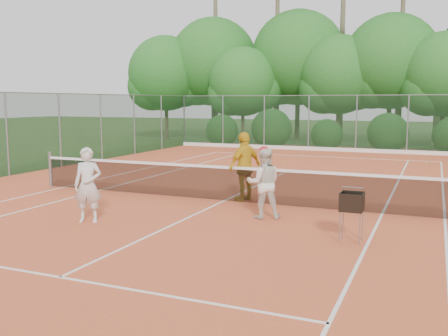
{
  "coord_description": "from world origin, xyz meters",
  "views": [
    {
      "loc": [
        5.18,
        -12.18,
        2.7
      ],
      "look_at": [
        0.52,
        -1.2,
        1.1
      ],
      "focal_mm": 40.0,
      "sensor_mm": 36.0,
      "label": 1
    }
  ],
  "objects_px": {
    "player_white": "(88,185)",
    "player_yellow": "(245,166)",
    "player_center_grp": "(264,183)",
    "ball_hopper": "(352,203)"
  },
  "relations": [
    {
      "from": "player_white",
      "to": "player_yellow",
      "type": "relative_size",
      "value": 0.89
    },
    {
      "from": "player_white",
      "to": "player_center_grp",
      "type": "bearing_deg",
      "value": 6.96
    },
    {
      "from": "player_center_grp",
      "to": "ball_hopper",
      "type": "distance_m",
      "value": 2.48
    },
    {
      "from": "player_white",
      "to": "ball_hopper",
      "type": "height_order",
      "value": "player_white"
    },
    {
      "from": "player_white",
      "to": "player_center_grp",
      "type": "distance_m",
      "value": 3.95
    },
    {
      "from": "player_yellow",
      "to": "player_white",
      "type": "bearing_deg",
      "value": -8.38
    },
    {
      "from": "player_center_grp",
      "to": "ball_hopper",
      "type": "height_order",
      "value": "player_center_grp"
    },
    {
      "from": "player_yellow",
      "to": "ball_hopper",
      "type": "distance_m",
      "value": 4.41
    },
    {
      "from": "player_center_grp",
      "to": "player_yellow",
      "type": "xyz_separation_m",
      "value": [
        -1.12,
        1.74,
        0.11
      ]
    },
    {
      "from": "player_yellow",
      "to": "ball_hopper",
      "type": "relative_size",
      "value": 1.96
    }
  ]
}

